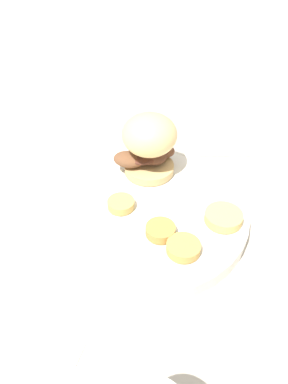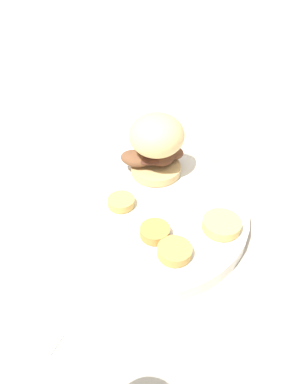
% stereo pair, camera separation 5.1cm
% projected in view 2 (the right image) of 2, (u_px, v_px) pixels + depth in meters
% --- Properties ---
extents(ground_plane, '(4.00, 4.00, 0.00)m').
position_uv_depth(ground_plane, '(144.00, 217.00, 0.54)').
color(ground_plane, '#B2A899').
extents(dinner_plate, '(0.29, 0.29, 0.02)m').
position_uv_depth(dinner_plate, '(144.00, 211.00, 0.53)').
color(dinner_plate, white).
rests_on(dinner_plate, ground_plane).
extents(sandwich, '(0.11, 0.09, 0.10)m').
position_uv_depth(sandwich, '(156.00, 144.00, 0.55)').
color(sandwich, tan).
rests_on(sandwich, dinner_plate).
extents(potato_round_0, '(0.04, 0.04, 0.01)m').
position_uv_depth(potato_round_0, '(175.00, 251.00, 0.45)').
color(potato_round_0, tan).
rests_on(potato_round_0, dinner_plate).
extents(potato_round_1, '(0.05, 0.05, 0.01)m').
position_uv_depth(potato_round_1, '(222.00, 225.00, 0.49)').
color(potato_round_1, '#DBB766').
rests_on(potato_round_1, dinner_plate).
extents(potato_round_2, '(0.04, 0.04, 0.01)m').
position_uv_depth(potato_round_2, '(155.00, 232.00, 0.48)').
color(potato_round_2, '#BC8942').
rests_on(potato_round_2, dinner_plate).
extents(potato_round_3, '(0.04, 0.04, 0.01)m').
position_uv_depth(potato_round_3, '(121.00, 202.00, 0.52)').
color(potato_round_3, tan).
rests_on(potato_round_3, dinner_plate).
extents(napkin, '(0.16, 0.14, 0.01)m').
position_uv_depth(napkin, '(239.00, 149.00, 0.67)').
color(napkin, beige).
rests_on(napkin, ground_plane).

